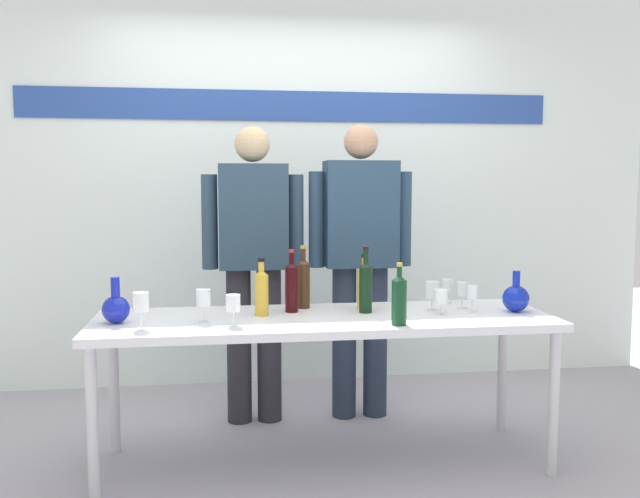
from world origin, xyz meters
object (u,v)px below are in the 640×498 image
wine_glass_left_0 (203,298)px  wine_glass_left_2 (141,303)px  decanter_blue_right (516,298)px  presenter_left (253,256)px  wine_bottle_0 (399,298)px  wine_bottle_1 (261,291)px  wine_glass_right_1 (447,286)px  wine_bottle_3 (303,282)px  decanter_blue_left (116,308)px  wine_glass_right_4 (462,290)px  wine_glass_left_1 (233,304)px  wine_bottle_2 (292,286)px  wine_bottle_4 (364,285)px  wine_glass_right_2 (432,290)px  wine_glass_right_3 (472,293)px  wine_glass_right_0 (441,296)px  wine_bottle_5 (366,285)px  display_table (324,328)px  presenter_right (360,251)px

wine_glass_left_0 → wine_glass_left_2: size_ratio=0.93×
wine_glass_left_2 → decanter_blue_right: bearing=4.8°
presenter_left → wine_glass_left_2: (-0.53, -0.83, -0.11)m
wine_bottle_0 → wine_bottle_1: (-0.60, 0.31, 0.00)m
wine_glass_right_1 → wine_bottle_3: bearing=-178.2°
decanter_blue_left → wine_bottle_3: wine_bottle_3 is taller
presenter_left → wine_glass_right_4: bearing=-28.0°
wine_glass_left_1 → wine_glass_right_1: wine_glass_left_1 is taller
wine_bottle_2 → wine_bottle_4: bearing=6.3°
wine_bottle_0 → wine_glass_left_2: wine_bottle_0 is taller
wine_glass_left_0 → wine_glass_right_2: (1.14, 0.13, -0.01)m
wine_glass_left_0 → wine_glass_right_3: (1.32, 0.05, -0.01)m
wine_glass_left_2 → wine_glass_right_0: wine_glass_left_2 is taller
wine_bottle_5 → wine_glass_right_0: bearing=-16.5°
wine_bottle_4 → wine_glass_right_3: 0.54m
wine_bottle_3 → wine_glass_left_1: 0.54m
display_table → presenter_right: (0.31, 0.66, 0.30)m
wine_bottle_1 → wine_glass_right_4: size_ratio=2.06×
wine_glass_left_0 → wine_bottle_2: bearing=23.0°
wine_bottle_3 → wine_glass_right_0: bearing=-22.8°
decanter_blue_left → wine_glass_left_1: 0.55m
wine_bottle_0 → wine_bottle_3: 0.61m
decanter_blue_right → wine_bottle_0: (-0.66, -0.23, 0.05)m
wine_bottle_1 → wine_glass_left_1: size_ratio=1.96×
decanter_blue_left → wine_bottle_2: (0.83, 0.15, 0.06)m
presenter_right → wine_glass_left_2: (-1.15, -0.83, -0.13)m
wine_bottle_0 → wine_bottle_1: bearing=152.8°
decanter_blue_left → presenter_right: bearing=28.0°
wine_bottle_5 → wine_glass_left_2: bearing=-167.2°
wine_glass_right_4 → wine_bottle_5: bearing=-175.8°
decanter_blue_right → wine_bottle_1: size_ratio=0.74×
wine_bottle_0 → wine_bottle_1: 0.68m
wine_bottle_1 → wine_bottle_4: bearing=11.9°
decanter_blue_left → wine_glass_left_2: 0.20m
decanter_blue_left → wine_bottle_0: 1.30m
presenter_left → wine_bottle_0: (0.61, -0.91, -0.10)m
wine_bottle_1 → wine_bottle_3: (0.23, 0.17, 0.01)m
wine_bottle_2 → display_table: bearing=-41.5°
wine_bottle_0 → wine_glass_right_0: wine_bottle_0 is taller
decanter_blue_right → wine_bottle_3: bearing=166.2°
wine_glass_left_2 → wine_glass_right_4: bearing=10.0°
wine_glass_left_0 → wine_glass_right_0: (1.14, 0.01, -0.02)m
presenter_left → wine_bottle_3: 0.49m
wine_glass_right_1 → wine_glass_right_2: 0.23m
wine_bottle_4 → presenter_left: bearing=138.1°
decanter_blue_left → wine_bottle_3: 0.94m
wine_glass_right_4 → presenter_right: bearing=127.3°
wine_bottle_0 → wine_glass_left_0: bearing=167.3°
wine_glass_right_4 → wine_bottle_2: bearing=178.3°
decanter_blue_left → wine_bottle_3: size_ratio=0.66×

